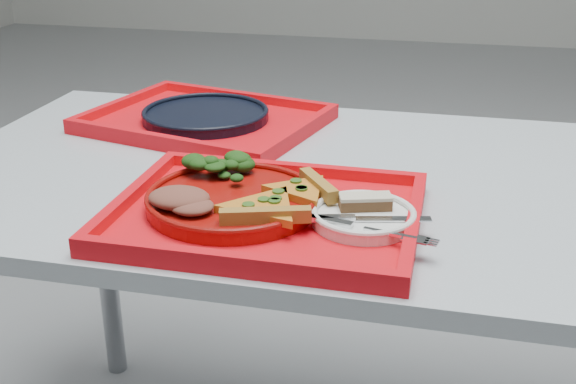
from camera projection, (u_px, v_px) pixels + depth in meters
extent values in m
cube|color=#9DA6B1|center=(384.00, 186.00, 1.24)|extent=(1.60, 0.80, 0.03)
cylinder|color=gray|center=(105.00, 251.00, 1.82)|extent=(0.05, 0.05, 0.72)
cube|color=red|center=(266.00, 217.00, 1.07)|extent=(0.45, 0.35, 0.01)
cube|color=red|center=(206.00, 123.00, 1.50)|extent=(0.52, 0.45, 0.01)
cylinder|color=maroon|center=(233.00, 202.00, 1.09)|extent=(0.26, 0.26, 0.02)
cylinder|color=white|center=(363.00, 219.00, 1.04)|extent=(0.15, 0.15, 0.01)
cylinder|color=black|center=(206.00, 116.00, 1.49)|extent=(0.26, 0.26, 0.02)
ellipsoid|color=black|center=(218.00, 163.00, 1.15)|extent=(0.09, 0.08, 0.05)
ellipsoid|color=brown|center=(179.00, 198.00, 1.05)|extent=(0.09, 0.07, 0.03)
cube|color=#462617|center=(365.00, 203.00, 1.05)|extent=(0.08, 0.05, 0.02)
cube|color=beige|center=(365.00, 197.00, 1.05)|extent=(0.08, 0.05, 0.01)
cube|color=silver|center=(366.00, 218.00, 1.02)|extent=(0.18, 0.06, 0.01)
cube|color=silver|center=(363.00, 228.00, 0.99)|extent=(0.19, 0.06, 0.01)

